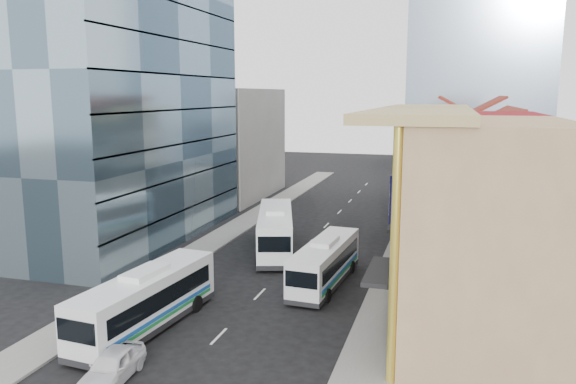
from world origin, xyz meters
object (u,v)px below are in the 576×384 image
(bus_left_far, at_px, (275,230))
(bus_right, at_px, (325,262))
(shophouse_tan, at_px, (486,232))
(office_tower, at_px, (120,75))
(bus_left_near, at_px, (146,299))
(sedan_left, at_px, (112,366))

(bus_left_far, height_order, bus_right, bus_left_far)
(shophouse_tan, xyz_separation_m, office_tower, (-31.00, 14.00, 9.00))
(office_tower, distance_m, bus_left_near, 25.80)
(shophouse_tan, bearing_deg, office_tower, 155.70)
(shophouse_tan, relative_size, office_tower, 0.47)
(bus_left_near, height_order, bus_left_far, bus_left_far)
(bus_right, bearing_deg, shophouse_tan, -27.09)
(bus_left_near, xyz_separation_m, bus_right, (8.15, 10.40, -0.13))
(bus_right, bearing_deg, sedan_left, -108.11)
(bus_right, height_order, sedan_left, bus_right)
(bus_left_far, xyz_separation_m, sedan_left, (-0.75, -23.12, -1.21))
(sedan_left, bearing_deg, bus_right, 62.84)
(shophouse_tan, relative_size, bus_right, 1.35)
(bus_right, relative_size, sedan_left, 2.39)
(bus_right, bearing_deg, bus_left_far, 134.45)
(office_tower, relative_size, bus_left_far, 2.47)
(office_tower, height_order, bus_left_near, office_tower)
(office_tower, bearing_deg, sedan_left, -59.41)
(shophouse_tan, xyz_separation_m, bus_right, (-10.20, 6.20, -4.33))
(bus_left_near, bearing_deg, bus_left_far, 88.09)
(bus_left_far, bearing_deg, office_tower, 159.97)
(bus_left_near, relative_size, sedan_left, 2.57)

